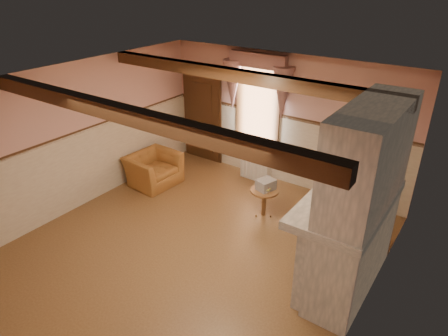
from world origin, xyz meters
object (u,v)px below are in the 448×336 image
Objects in this scene: mantel_clock at (364,175)px; armchair at (154,169)px; radiator at (256,167)px; oil_lamp at (362,175)px; side_table at (264,202)px; bowl at (342,204)px.

armchair is at bearing 179.93° from mantel_clock.
radiator is 3.36m from oil_lamp.
side_table is at bearing 167.60° from oil_lamp.
oil_lamp is (1.80, -0.40, 1.29)m from side_table.
radiator is at bearing 139.11° from bowl.
mantel_clock reaches higher than radiator.
bowl is at bearing -39.25° from radiator.
mantel_clock is 0.13m from oil_lamp.
bowl is at bearing -90.00° from mantel_clock.
armchair reaches higher than side_table.
radiator is (1.73, 1.45, -0.04)m from armchair.
oil_lamp is at bearing -28.64° from radiator.
bowl is 0.88m from mantel_clock.
oil_lamp is at bearing 90.00° from bowl.
armchair is at bearing -174.07° from side_table.
radiator is 2.23× the size of bowl.
armchair is 4.35× the size of mantel_clock.
bowl is at bearing -32.65° from side_table.
mantel_clock is at bearing -26.72° from radiator.
radiator is (-0.89, 1.17, 0.02)m from side_table.
radiator is at bearing 127.09° from side_table.
bowl reaches higher than radiator.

